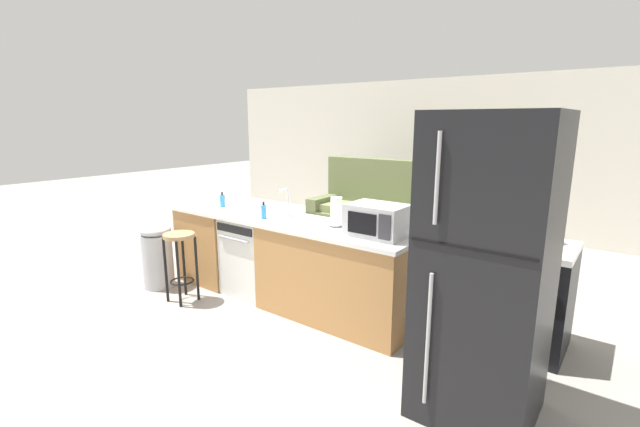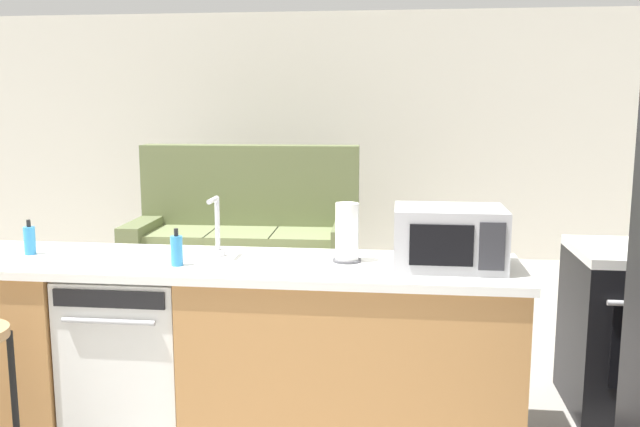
% 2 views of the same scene
% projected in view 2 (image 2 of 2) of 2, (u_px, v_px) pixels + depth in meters
% --- Properties ---
extents(wall_back, '(10.00, 0.06, 2.60)m').
position_uv_depth(wall_back, '(332.00, 136.00, 7.29)').
color(wall_back, silver).
rests_on(wall_back, ground_plane).
extents(kitchen_counter, '(2.94, 0.66, 0.90)m').
position_uv_depth(kitchen_counter, '(233.00, 356.00, 3.32)').
color(kitchen_counter, '#B77F47').
rests_on(kitchen_counter, ground_plane).
extents(dishwasher, '(0.58, 0.61, 0.84)m').
position_uv_depth(dishwasher, '(137.00, 352.00, 3.38)').
color(dishwasher, white).
rests_on(dishwasher, ground_plane).
extents(microwave, '(0.50, 0.37, 0.28)m').
position_uv_depth(microwave, '(449.00, 237.00, 3.10)').
color(microwave, '#B7B7BC').
rests_on(microwave, kitchen_counter).
extents(sink_faucet, '(0.07, 0.17, 0.30)m').
position_uv_depth(sink_faucet, '(217.00, 230.00, 3.32)').
color(sink_faucet, silver).
rests_on(sink_faucet, kitchen_counter).
extents(paper_towel_roll, '(0.14, 0.14, 0.28)m').
position_uv_depth(paper_towel_roll, '(347.00, 233.00, 3.22)').
color(paper_towel_roll, '#4C4C51').
rests_on(paper_towel_roll, kitchen_counter).
extents(soap_bottle, '(0.06, 0.06, 0.18)m').
position_uv_depth(soap_bottle, '(177.00, 250.00, 3.14)').
color(soap_bottle, '#338CCC').
rests_on(soap_bottle, kitchen_counter).
extents(dish_soap_bottle, '(0.06, 0.06, 0.18)m').
position_uv_depth(dish_soap_bottle, '(30.00, 240.00, 3.38)').
color(dish_soap_bottle, '#338CCC').
rests_on(dish_soap_bottle, kitchen_counter).
extents(couch, '(2.03, 0.96, 1.27)m').
position_uv_depth(couch, '(247.00, 244.00, 6.11)').
color(couch, '#667047').
rests_on(couch, ground_plane).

